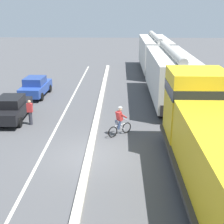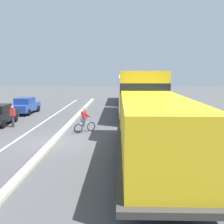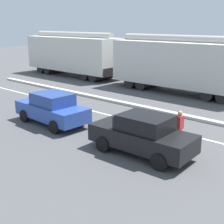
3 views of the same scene
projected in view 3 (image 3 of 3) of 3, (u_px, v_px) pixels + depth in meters
median_curb at (187, 117)px, 17.00m from camera, size 0.36×36.00×0.16m
lane_stripe at (163, 129)px, 15.29m from camera, size 0.14×36.00×0.01m
hopper_car_lead at (180, 65)px, 22.59m from camera, size 2.90×10.60×4.18m
hopper_car_middle at (73, 54)px, 29.94m from camera, size 2.90×10.60×4.18m
parked_car_black at (142, 134)px, 12.17m from camera, size 1.92×4.25×1.62m
parked_car_blue at (52, 108)px, 15.85m from camera, size 1.95×4.26×1.62m
pedestrian_by_cars at (179, 129)px, 12.68m from camera, size 0.34×0.22×1.62m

